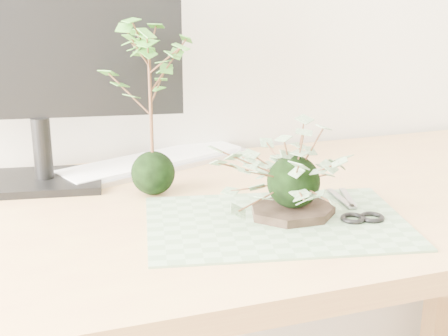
{
  "coord_description": "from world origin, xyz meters",
  "views": [
    {
      "loc": [
        -0.31,
        0.23,
        1.14
      ],
      "look_at": [
        0.0,
        1.14,
        0.84
      ],
      "focal_mm": 50.0,
      "sensor_mm": 36.0,
      "label": 1
    }
  ],
  "objects": [
    {
      "name": "desk",
      "position": [
        0.03,
        1.23,
        0.65
      ],
      "size": [
        1.6,
        0.7,
        0.74
      ],
      "color": "tan",
      "rests_on": "ground_plane"
    },
    {
      "name": "cutting_mat",
      "position": [
        0.09,
        1.12,
        0.74
      ],
      "size": [
        0.48,
        0.37,
        0.0
      ],
      "primitive_type": "cube",
      "rotation": [
        0.0,
        0.0,
        -0.2
      ],
      "color": "#567552",
      "rests_on": "desk"
    },
    {
      "name": "stone_dish",
      "position": [
        0.12,
        1.14,
        0.75
      ],
      "size": [
        0.16,
        0.16,
        0.01
      ],
      "primitive_type": "cylinder",
      "rotation": [
        0.0,
        0.0,
        -0.03
      ],
      "color": "black",
      "rests_on": "cutting_mat"
    },
    {
      "name": "ivy_kokedama",
      "position": [
        0.12,
        1.14,
        0.85
      ],
      "size": [
        0.3,
        0.3,
        0.18
      ],
      "rotation": [
        0.0,
        0.0,
        0.21
      ],
      "color": "black",
      "rests_on": "stone_dish"
    },
    {
      "name": "maple_kokedama",
      "position": [
        -0.08,
        1.33,
        0.98
      ],
      "size": [
        0.23,
        0.23,
        0.35
      ],
      "rotation": [
        0.0,
        0.0,
        0.25
      ],
      "color": "black",
      "rests_on": "desk"
    },
    {
      "name": "keyboard",
      "position": [
        -0.04,
        1.51,
        0.75
      ],
      "size": [
        0.47,
        0.28,
        0.02
      ],
      "rotation": [
        0.0,
        0.0,
        0.37
      ],
      "color": "#B5B5C0",
      "rests_on": "desk"
    },
    {
      "name": "monitor",
      "position": [
        -0.27,
        1.46,
        1.02
      ],
      "size": [
        0.55,
        0.2,
        0.49
      ],
      "rotation": [
        0.0,
        0.0,
        -0.17
      ],
      "color": "black",
      "rests_on": "desk"
    },
    {
      "name": "scissors",
      "position": [
        0.23,
        1.1,
        0.75
      ],
      "size": [
        0.08,
        0.17,
        0.01
      ],
      "rotation": [
        0.0,
        0.0,
        -0.2
      ],
      "color": "gray",
      "rests_on": "cutting_mat"
    }
  ]
}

